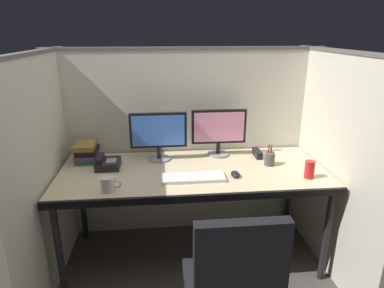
% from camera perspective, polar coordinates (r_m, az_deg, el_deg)
% --- Properties ---
extents(ground_plane, '(8.00, 8.00, 0.00)m').
position_cam_1_polar(ground_plane, '(2.53, 0.85, -22.83)').
color(ground_plane, '#423D38').
extents(cubicle_partition_rear, '(2.21, 0.06, 1.57)m').
position_cam_1_polar(cubicle_partition_rear, '(2.78, -0.81, 0.10)').
color(cubicle_partition_rear, beige).
rests_on(cubicle_partition_rear, ground).
extents(cubicle_partition_left, '(0.06, 1.41, 1.57)m').
position_cam_1_polar(cubicle_partition_left, '(2.39, -24.17, -4.91)').
color(cubicle_partition_left, beige).
rests_on(cubicle_partition_left, ground).
extents(cubicle_partition_right, '(0.06, 1.41, 1.57)m').
position_cam_1_polar(cubicle_partition_right, '(2.57, 23.07, -3.12)').
color(cubicle_partition_right, beige).
rests_on(cubicle_partition_right, ground).
extents(desk, '(1.90, 0.80, 0.74)m').
position_cam_1_polar(desk, '(2.39, 0.15, -5.69)').
color(desk, beige).
rests_on(desk, ground).
extents(monitor_left, '(0.43, 0.17, 0.37)m').
position_cam_1_polar(monitor_left, '(2.51, -5.83, 1.88)').
color(monitor_left, gray).
rests_on(monitor_left, desk).
extents(monitor_right, '(0.43, 0.17, 0.37)m').
position_cam_1_polar(monitor_right, '(2.60, 4.65, 2.53)').
color(monitor_right, gray).
rests_on(monitor_right, desk).
extents(keyboard_main, '(0.43, 0.15, 0.02)m').
position_cam_1_polar(keyboard_main, '(2.23, 0.20, -5.85)').
color(keyboard_main, silver).
rests_on(keyboard_main, desk).
extents(computer_mouse, '(0.06, 0.10, 0.04)m').
position_cam_1_polar(computer_mouse, '(2.29, 7.49, -5.18)').
color(computer_mouse, black).
rests_on(computer_mouse, desk).
extents(desk_phone, '(0.17, 0.19, 0.09)m').
position_cam_1_polar(desk_phone, '(2.49, -14.42, -3.25)').
color(desk_phone, black).
rests_on(desk_phone, desk).
extents(soda_can, '(0.07, 0.07, 0.12)m').
position_cam_1_polar(soda_can, '(2.37, 19.66, -4.17)').
color(soda_can, red).
rests_on(soda_can, desk).
extents(pen_cup, '(0.08, 0.08, 0.16)m').
position_cam_1_polar(pen_cup, '(2.52, 13.27, -2.51)').
color(pen_cup, '#4C4742').
rests_on(pen_cup, desk).
extents(red_stapler, '(0.04, 0.15, 0.06)m').
position_cam_1_polar(red_stapler, '(2.67, 11.22, -1.58)').
color(red_stapler, black).
rests_on(red_stapler, desk).
extents(book_stack, '(0.17, 0.23, 0.14)m').
position_cam_1_polar(book_stack, '(2.65, -17.75, -1.34)').
color(book_stack, '#26723F').
rests_on(book_stack, desk).
extents(coffee_mug, '(0.13, 0.08, 0.09)m').
position_cam_1_polar(coffee_mug, '(2.13, -14.33, -6.77)').
color(coffee_mug, silver).
rests_on(coffee_mug, desk).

